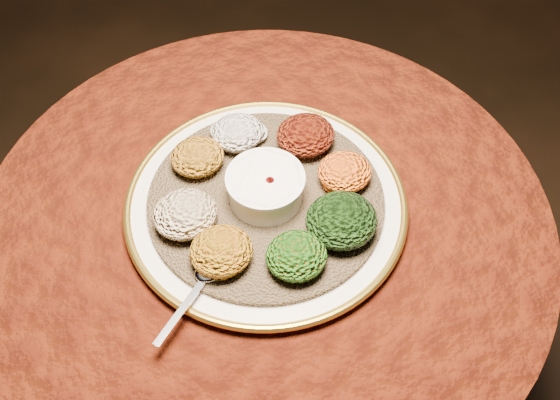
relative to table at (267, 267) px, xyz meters
name	(u,v)px	position (x,y,z in m)	size (l,w,h in m)	color
table	(267,267)	(0.00, 0.00, 0.00)	(0.96, 0.96, 0.73)	black
platter	(266,203)	(0.01, 0.01, 0.19)	(0.55, 0.55, 0.02)	beige
injera	(266,199)	(0.01, 0.01, 0.20)	(0.39, 0.39, 0.01)	brown
stew_bowl	(265,186)	(0.01, 0.01, 0.24)	(0.13, 0.13, 0.05)	silver
spoon	(206,277)	(-0.14, -0.10, 0.21)	(0.14, 0.10, 0.01)	silver
portion_ayib	(237,133)	(0.01, 0.14, 0.23)	(0.09, 0.09, 0.04)	beige
portion_kitfo	(306,135)	(0.12, 0.08, 0.23)	(0.10, 0.10, 0.05)	black
portion_tikil	(345,172)	(0.14, -0.02, 0.23)	(0.09, 0.09, 0.04)	#B2610E
portion_gomen	(341,220)	(0.09, -0.10, 0.24)	(0.11, 0.11, 0.05)	black
portion_mixveg	(296,256)	(0.00, -0.13, 0.23)	(0.09, 0.09, 0.05)	#9F390A
portion_kik	(221,251)	(-0.10, -0.07, 0.23)	(0.10, 0.09, 0.05)	#99530D
portion_timatim	(185,214)	(-0.13, 0.01, 0.23)	(0.10, 0.10, 0.05)	maroon
portion_shiro	(197,157)	(-0.07, 0.12, 0.23)	(0.09, 0.09, 0.04)	#A16613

